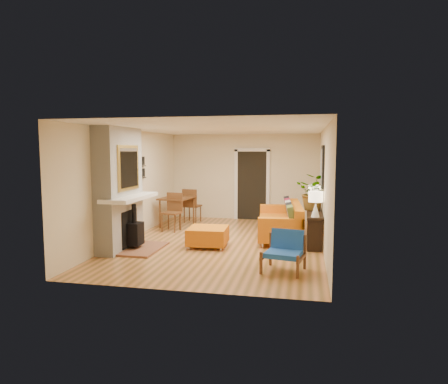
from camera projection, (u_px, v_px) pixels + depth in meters
The scene contains 10 objects.
room_shell at pixel (261, 181), 11.51m from camera, with size 6.50×6.50×6.50m.
fireplace at pixel (121, 192), 8.50m from camera, with size 1.09×1.68×2.60m.
sofa at pixel (283, 221), 9.65m from camera, with size 1.20×2.40×0.91m.
ottoman at pixel (208, 235), 8.80m from camera, with size 0.88×0.88×0.42m.
blue_chair at pixel (285, 249), 7.04m from camera, with size 0.79×0.78×0.71m.
dining_table at pixel (180, 203), 11.11m from camera, with size 0.94×1.88×0.99m.
console_table at pixel (314, 218), 9.10m from camera, with size 0.34×1.85×0.72m.
lamp_near at pixel (316, 201), 8.32m from camera, with size 0.30×0.30×0.54m.
lamp_far at pixel (314, 193), 9.77m from camera, with size 0.30×0.30×0.54m.
houseplant at pixel (314, 192), 9.25m from camera, with size 0.77×0.67×0.85m, color #1E5919.
Camera 1 is at (1.86, -8.83, 2.12)m, focal length 32.00 mm.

